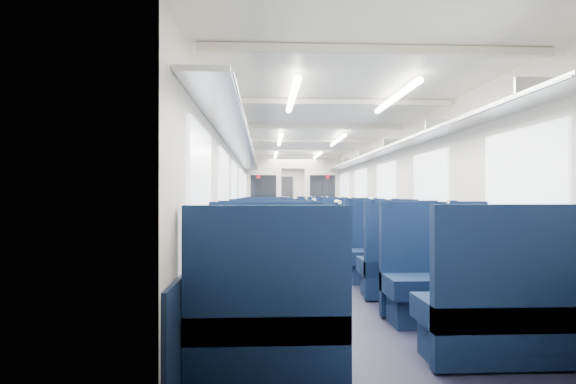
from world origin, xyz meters
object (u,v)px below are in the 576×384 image
at_px(seat_8, 265,246).
at_px(seat_21, 315,221).
at_px(seat_2, 266,289).
at_px(seat_7, 383,255).
at_px(seat_13, 342,234).
at_px(seat_19, 323,225).
at_px(seat_0, 267,323).
at_px(seat_10, 265,240).
at_px(seat_1, 498,314).
at_px(seat_14, 265,231).
at_px(seat_23, 312,219).
at_px(seat_9, 365,246).
at_px(seat_15, 334,230).
at_px(seat_3, 439,284).
at_px(seat_17, 328,227).
at_px(seat_20, 265,221).
at_px(seat_12, 265,234).
at_px(seat_4, 266,269).
at_px(seat_6, 266,255).
at_px(seat_16, 265,228).
at_px(seat_5, 407,267).
at_px(end_door, 284,200).
at_px(bulkhead, 293,194).
at_px(seat_22, 265,219).
at_px(seat_11, 352,239).

distance_m(seat_8, seat_21, 7.90).
height_order(seat_2, seat_7, same).
relative_size(seat_13, seat_19, 1.00).
distance_m(seat_0, seat_10, 5.75).
bearing_deg(seat_1, seat_14, 101.89).
bearing_deg(seat_23, seat_10, -101.92).
bearing_deg(seat_9, seat_15, 90.00).
height_order(seat_9, seat_15, same).
xyz_separation_m(seat_2, seat_3, (1.66, 0.16, 0.00)).
xyz_separation_m(seat_17, seat_20, (-1.66, 3.14, 0.00)).
bearing_deg(seat_12, seat_8, -90.00).
relative_size(seat_2, seat_4, 1.00).
distance_m(seat_13, seat_20, 5.57).
bearing_deg(seat_19, seat_6, -103.90).
bearing_deg(seat_15, seat_7, -90.00).
xyz_separation_m(seat_10, seat_16, (0.00, 3.39, 0.00)).
xyz_separation_m(seat_12, seat_14, (0.00, 0.98, 0.00)).
distance_m(seat_5, seat_9, 2.34).
bearing_deg(seat_21, end_door, 99.66).
distance_m(seat_3, seat_10, 4.73).
bearing_deg(seat_1, seat_8, 110.19).
relative_size(seat_3, seat_19, 1.00).
relative_size(seat_7, seat_10, 1.00).
bearing_deg(seat_14, seat_9, -63.66).
distance_m(seat_10, seat_12, 1.32).
bearing_deg(seat_8, bulkhead, 82.37).
distance_m(seat_0, seat_15, 8.37).
height_order(seat_12, seat_17, same).
bearing_deg(seat_4, seat_22, 90.00).
height_order(seat_0, seat_12, same).
height_order(seat_13, seat_23, same).
height_order(end_door, seat_6, end_door).
bearing_deg(seat_16, seat_21, 63.02).
bearing_deg(bulkhead, seat_23, 73.14).
height_order(seat_8, seat_10, same).
xyz_separation_m(seat_13, seat_17, (0.00, 2.17, 0.00)).
height_order(end_door, seat_1, end_door).
bearing_deg(seat_5, seat_13, 90.00).
height_order(seat_8, seat_21, same).
xyz_separation_m(seat_7, seat_11, (0.00, 2.44, 0.00)).
xyz_separation_m(seat_9, seat_20, (-1.66, 7.69, 0.00)).
relative_size(seat_15, seat_22, 1.00).
relative_size(seat_7, seat_19, 1.00).
xyz_separation_m(seat_6, seat_23, (1.66, 9.98, 0.00)).
xyz_separation_m(seat_10, seat_17, (1.66, 3.49, 0.00)).
bearing_deg(bulkhead, seat_7, -83.62).
bearing_deg(seat_5, seat_8, 125.55).
distance_m(seat_1, seat_11, 5.72).
height_order(end_door, seat_20, end_door).
bearing_deg(seat_20, seat_12, -90.00).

